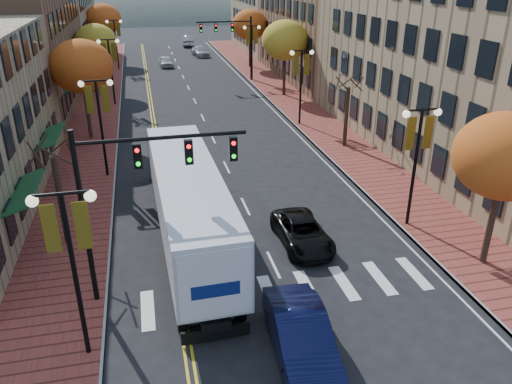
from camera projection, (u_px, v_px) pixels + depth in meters
ground at (301, 322)px, 18.39m from camera, size 200.00×200.00×0.00m
sidewalk_left at (98, 110)px, 45.36m from camera, size 4.00×85.00×0.15m
sidewalk_right at (288, 99)px, 49.04m from camera, size 4.00×85.00×0.15m
building_left_far at (44, 25)px, 67.08m from camera, size 12.00×26.00×9.50m
building_right_near at (497, 40)px, 33.27m from camera, size 15.00×28.00×15.00m
building_right_mid at (345, 33)px, 57.38m from camera, size 15.00×24.00×10.00m
building_right_far at (291, 12)px, 76.69m from camera, size 15.00×20.00×11.00m
tree_left_a at (61, 200)px, 22.72m from camera, size 0.28×0.28×4.20m
tree_left_b at (81, 67)px, 35.60m from camera, size 4.48×4.48×7.21m
tree_left_c at (96, 42)px, 49.96m from camera, size 4.16×4.16×6.69m
tree_left_d at (104, 19)px, 65.70m from camera, size 4.61×4.61×7.42m
tree_right_a at (506, 156)px, 19.92m from camera, size 4.16×4.16×6.69m
tree_right_b at (346, 117)px, 35.27m from camera, size 0.28×0.28×4.20m
tree_right_c at (285, 40)px, 48.15m from camera, size 4.48×4.48×7.21m
tree_right_d at (250, 25)px, 62.41m from camera, size 4.35×4.35×7.00m
lamp_left_a at (70, 245)px, 15.08m from camera, size 1.96×0.36×6.05m
lamp_left_b at (99, 110)px, 29.28m from camera, size 1.96×0.36×6.05m
lamp_left_c at (110, 59)px, 45.25m from camera, size 1.96×0.36×6.05m
lamp_left_d at (115, 35)px, 61.22m from camera, size 1.96×0.36×6.05m
lamp_right_a at (418, 145)px, 23.47m from camera, size 1.96×0.36×6.05m
lamp_right_b at (301, 73)px, 39.45m from camera, size 1.96×0.36×6.05m
lamp_right_c at (252, 42)px, 55.42m from camera, size 1.96×0.36×6.05m
traffic_mast_near at (135, 182)px, 17.90m from camera, size 6.10×0.35×7.00m
traffic_mast_far at (234, 37)px, 54.74m from camera, size 6.10×0.34×7.00m
semi_truck at (185, 194)px, 23.13m from camera, size 3.00×16.19×4.03m
navy_sedan at (301, 337)px, 16.46m from camera, size 2.08×5.15×1.66m
black_suv at (302, 232)px, 23.33m from camera, size 2.16×4.56×1.26m
car_far_white at (166, 61)px, 64.89m from camera, size 1.71×3.95×1.33m
car_far_silver at (200, 51)px, 72.59m from camera, size 2.44×4.96×1.39m
car_far_oncoming at (188, 41)px, 81.76m from camera, size 2.02×5.01×1.62m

